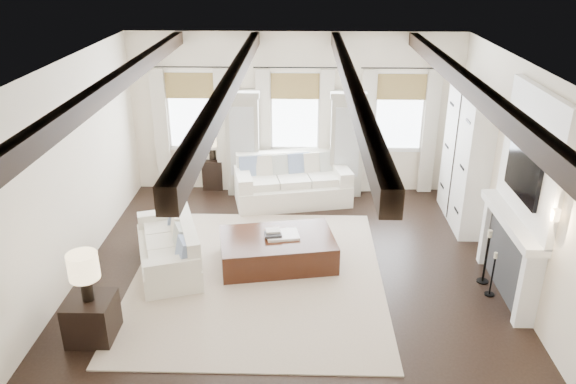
{
  "coord_description": "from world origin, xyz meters",
  "views": [
    {
      "loc": [
        0.16,
        -7.07,
        4.64
      ],
      "look_at": [
        -0.06,
        0.91,
        1.15
      ],
      "focal_mm": 35.0,
      "sensor_mm": 36.0,
      "label": 1
    }
  ],
  "objects_px": {
    "ottoman": "(277,250)",
    "sofa_back": "(292,183)",
    "sofa_left": "(171,248)",
    "side_table_back": "(214,173)",
    "side_table_front": "(92,318)"
  },
  "relations": [
    {
      "from": "sofa_left",
      "to": "side_table_front",
      "type": "distance_m",
      "value": 1.9
    },
    {
      "from": "sofa_left",
      "to": "side_table_back",
      "type": "relative_size",
      "value": 3.23
    },
    {
      "from": "sofa_back",
      "to": "side_table_back",
      "type": "xyz_separation_m",
      "value": [
        -1.65,
        0.65,
        -0.07
      ]
    },
    {
      "from": "side_table_front",
      "to": "side_table_back",
      "type": "relative_size",
      "value": 0.92
    },
    {
      "from": "sofa_back",
      "to": "sofa_left",
      "type": "relative_size",
      "value": 1.17
    },
    {
      "from": "sofa_back",
      "to": "ottoman",
      "type": "xyz_separation_m",
      "value": [
        -0.18,
        -2.42,
        -0.15
      ]
    },
    {
      "from": "sofa_left",
      "to": "ottoman",
      "type": "relative_size",
      "value": 1.14
    },
    {
      "from": "ottoman",
      "to": "sofa_back",
      "type": "bearing_deg",
      "value": 75.53
    },
    {
      "from": "side_table_back",
      "to": "sofa_left",
      "type": "bearing_deg",
      "value": -93.37
    },
    {
      "from": "sofa_left",
      "to": "side_table_back",
      "type": "xyz_separation_m",
      "value": [
        0.19,
        3.2,
        -0.0
      ]
    },
    {
      "from": "sofa_left",
      "to": "side_table_back",
      "type": "bearing_deg",
      "value": 86.63
    },
    {
      "from": "side_table_front",
      "to": "side_table_back",
      "type": "xyz_separation_m",
      "value": [
        0.82,
        4.99,
        0.02
      ]
    },
    {
      "from": "sofa_back",
      "to": "sofa_left",
      "type": "xyz_separation_m",
      "value": [
        -1.84,
        -2.55,
        -0.07
      ]
    },
    {
      "from": "sofa_left",
      "to": "side_table_back",
      "type": "height_order",
      "value": "sofa_left"
    },
    {
      "from": "sofa_back",
      "to": "ottoman",
      "type": "distance_m",
      "value": 2.43
    }
  ]
}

